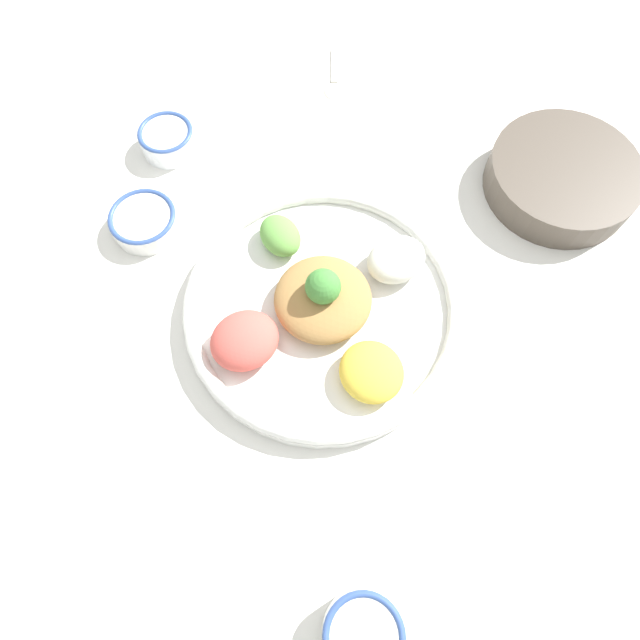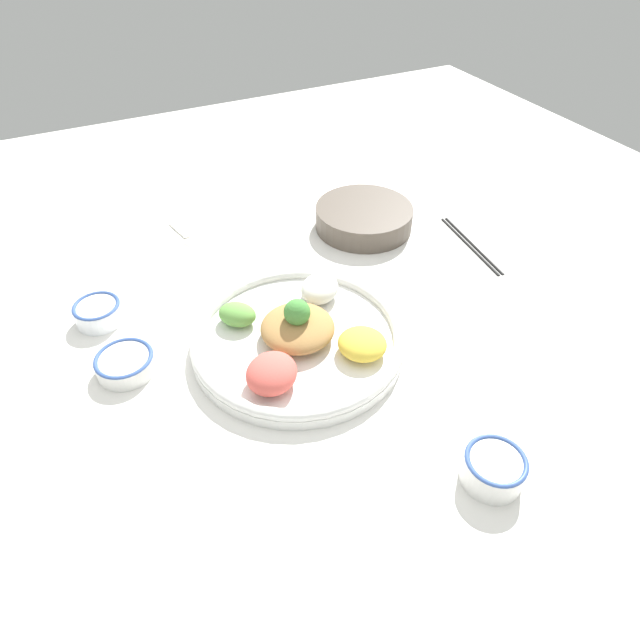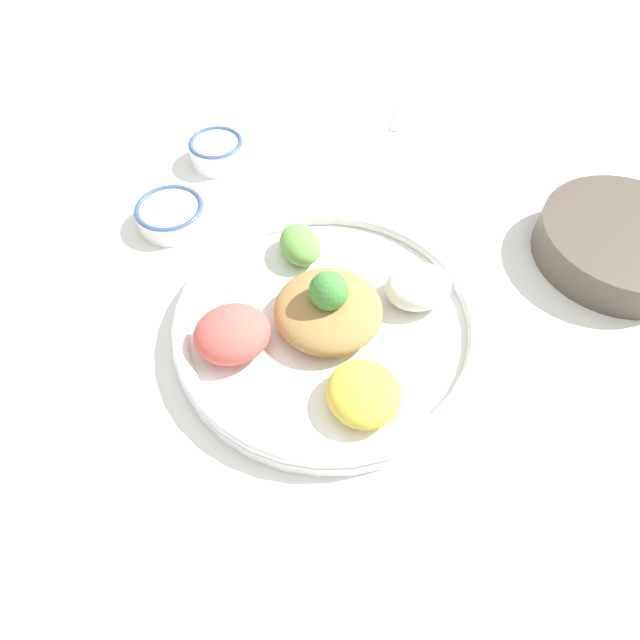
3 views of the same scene
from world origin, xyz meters
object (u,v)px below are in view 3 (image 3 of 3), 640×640
salad_platter (328,321)px  side_serving_bowl (622,241)px  rice_bowl_blue (217,150)px  serving_spoon_main (393,129)px  sauce_bowl_dark (171,214)px

salad_platter → side_serving_bowl: 0.41m
salad_platter → side_serving_bowl: size_ratio=1.69×
rice_bowl_blue → side_serving_bowl: bearing=6.3°
rice_bowl_blue → side_serving_bowl: size_ratio=0.39×
side_serving_bowl → rice_bowl_blue: bearing=-173.7°
rice_bowl_blue → serving_spoon_main: bearing=42.7°
salad_platter → sauce_bowl_dark: salad_platter is taller
rice_bowl_blue → salad_platter: bearing=-36.5°
salad_platter → rice_bowl_blue: (-0.30, 0.22, -0.00)m
sauce_bowl_dark → side_serving_bowl: side_serving_bowl is taller
serving_spoon_main → sauce_bowl_dark: bearing=137.6°
rice_bowl_blue → side_serving_bowl: (0.60, 0.07, 0.01)m
rice_bowl_blue → sauce_bowl_dark: 0.15m
side_serving_bowl → serving_spoon_main: size_ratio=1.86×
sauce_bowl_dark → serving_spoon_main: sauce_bowl_dark is taller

